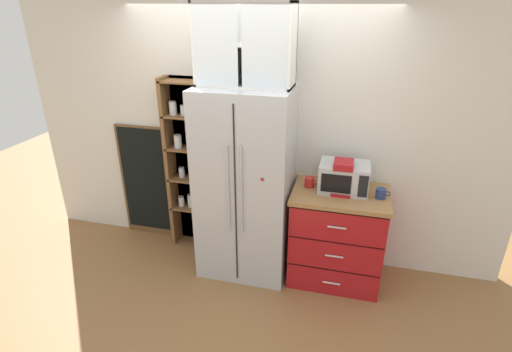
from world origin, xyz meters
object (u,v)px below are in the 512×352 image
at_px(refrigerator, 246,184).
at_px(coffee_maker, 343,176).
at_px(mug_red, 310,182).
at_px(microwave, 344,177).
at_px(chalkboard_menu, 146,182).
at_px(bottle_green, 343,176).
at_px(mug_navy, 381,193).
at_px(bottle_clear, 343,177).

distance_m(refrigerator, coffee_maker, 0.91).
bearing_deg(mug_red, microwave, 1.09).
distance_m(microwave, chalkboard_menu, 2.21).
relative_size(coffee_maker, bottle_green, 1.05).
relative_size(mug_red, mug_navy, 0.99).
bearing_deg(mug_navy, refrigerator, 179.98).
height_order(mug_red, chalkboard_menu, chalkboard_menu).
bearing_deg(chalkboard_menu, coffee_maker, -7.21).
xyz_separation_m(mug_navy, chalkboard_menu, (-2.49, 0.31, -0.32)).
bearing_deg(mug_navy, microwave, 166.48).
height_order(refrigerator, coffee_maker, refrigerator).
bearing_deg(mug_red, bottle_green, 7.06).
height_order(microwave, chalkboard_menu, chalkboard_menu).
bearing_deg(bottle_clear, bottle_green, -90.00).
bearing_deg(refrigerator, coffee_maker, 2.39).
distance_m(refrigerator, bottle_green, 0.91).
distance_m(microwave, bottle_clear, 0.05).
xyz_separation_m(mug_red, bottle_green, (0.29, 0.04, 0.08)).
relative_size(coffee_maker, mug_red, 2.50).
bearing_deg(mug_navy, coffee_maker, 173.75).
distance_m(coffee_maker, chalkboard_menu, 2.21).
bearing_deg(chalkboard_menu, microwave, -6.07).
height_order(mug_red, bottle_clear, bottle_clear).
bearing_deg(microwave, mug_red, -178.91).
distance_m(refrigerator, mug_red, 0.60).
distance_m(microwave, coffee_maker, 0.05).
bearing_deg(microwave, bottle_green, 111.65).
relative_size(refrigerator, bottle_green, 6.28).
xyz_separation_m(mug_navy, bottle_green, (-0.34, 0.11, 0.09)).
xyz_separation_m(refrigerator, coffee_maker, (0.89, 0.04, 0.16)).
height_order(coffee_maker, mug_red, coffee_maker).
bearing_deg(chalkboard_menu, mug_navy, -7.07).
relative_size(microwave, bottle_clear, 1.80).
height_order(refrigerator, bottle_clear, refrigerator).
xyz_separation_m(microwave, bottle_green, (-0.01, 0.03, 0.00)).
bearing_deg(bottle_clear, mug_red, -169.86).
bearing_deg(bottle_clear, refrigerator, -171.94).
xyz_separation_m(refrigerator, bottle_green, (0.89, 0.11, 0.14)).
bearing_deg(refrigerator, chalkboard_menu, 166.20).
xyz_separation_m(mug_red, chalkboard_menu, (-1.85, 0.24, -0.32)).
distance_m(mug_red, bottle_clear, 0.30).
distance_m(mug_red, mug_navy, 0.64).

